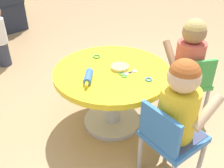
# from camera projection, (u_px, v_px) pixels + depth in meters

# --- Properties ---
(ground_plane) EXTENTS (10.00, 10.00, 0.00)m
(ground_plane) POSITION_uv_depth(u_px,v_px,m) (112.00, 122.00, 2.02)
(ground_plane) COLOR tan
(craft_table) EXTENTS (0.82, 0.82, 0.47)m
(craft_table) POSITION_uv_depth(u_px,v_px,m) (112.00, 85.00, 1.83)
(craft_table) COLOR silver
(craft_table) RESTS_ON ground
(child_chair_left) EXTENTS (0.42, 0.42, 0.54)m
(child_chair_left) POSITION_uv_depth(u_px,v_px,m) (170.00, 138.00, 1.43)
(child_chair_left) COLOR #B7B7BC
(child_chair_left) RESTS_ON ground
(seated_child_left) EXTENTS (0.44, 0.43, 0.51)m
(seated_child_left) POSITION_uv_depth(u_px,v_px,m) (180.00, 103.00, 1.33)
(seated_child_left) COLOR #3F4772
(seated_child_left) RESTS_ON ground
(child_chair_right) EXTENTS (0.40, 0.40, 0.54)m
(child_chair_right) POSITION_uv_depth(u_px,v_px,m) (188.00, 82.00, 1.94)
(child_chair_right) COLOR #B7B7BC
(child_chair_right) RESTS_ON ground
(seated_child_right) EXTENTS (0.43, 0.40, 0.51)m
(seated_child_right) POSITION_uv_depth(u_px,v_px,m) (190.00, 53.00, 1.85)
(seated_child_right) COLOR #3F4772
(seated_child_right) RESTS_ON ground
(rolling_pin) EXTENTS (0.23, 0.08, 0.05)m
(rolling_pin) POSITION_uv_depth(u_px,v_px,m) (88.00, 77.00, 1.63)
(rolling_pin) COLOR #3F72CC
(rolling_pin) RESTS_ON craft_table
(craft_scissors) EXTENTS (0.13, 0.13, 0.01)m
(craft_scissors) POSITION_uv_depth(u_px,v_px,m) (126.00, 74.00, 1.71)
(craft_scissors) COLOR silver
(craft_scissors) RESTS_ON craft_table
(playdough_blob_0) EXTENTS (0.13, 0.13, 0.02)m
(playdough_blob_0) POSITION_uv_depth(u_px,v_px,m) (120.00, 67.00, 1.77)
(playdough_blob_0) COLOR #F2CC72
(playdough_blob_0) RESTS_ON craft_table
(cookie_cutter_0) EXTENTS (0.06, 0.06, 0.01)m
(cookie_cutter_0) POSITION_uv_depth(u_px,v_px,m) (97.00, 57.00, 1.93)
(cookie_cutter_0) COLOR #4CB259
(cookie_cutter_0) RESTS_ON craft_table
(cookie_cutter_1) EXTENTS (0.05, 0.05, 0.01)m
(cookie_cutter_1) POSITION_uv_depth(u_px,v_px,m) (149.00, 79.00, 1.64)
(cookie_cutter_1) COLOR #3F99D8
(cookie_cutter_1) RESTS_ON craft_table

